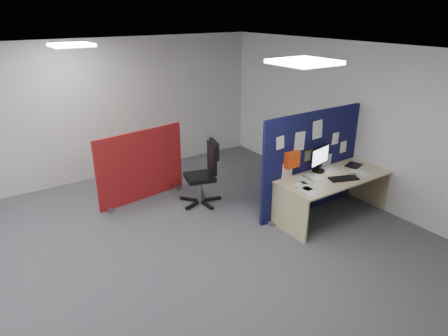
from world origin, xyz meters
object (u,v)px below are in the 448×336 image
office_chair (206,169)px  navy_divider (311,162)px  monitor_main (320,158)px  red_divider (141,166)px  main_desk (331,184)px

office_chair → navy_divider: bearing=-26.9°
navy_divider → monitor_main: (0.04, -0.14, 0.11)m
navy_divider → office_chair: size_ratio=1.87×
red_divider → office_chair: size_ratio=1.51×
navy_divider → main_desk: bearing=-71.8°
navy_divider → office_chair: 1.77m
main_desk → monitor_main: 0.46m
red_divider → office_chair: 1.16m
navy_divider → main_desk: (0.12, -0.35, -0.28)m
main_desk → red_divider: 3.24m
navy_divider → monitor_main: 0.18m
office_chair → red_divider: bearing=153.7°
monitor_main → office_chair: 1.91m
monitor_main → navy_divider: bearing=93.4°
navy_divider → office_chair: bearing=137.6°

